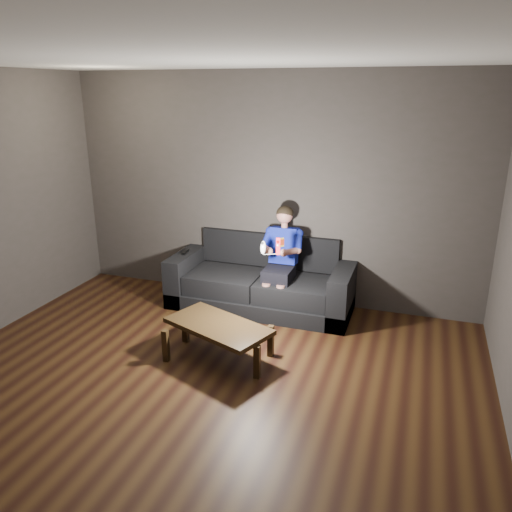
% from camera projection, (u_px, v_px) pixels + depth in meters
% --- Properties ---
extents(floor, '(5.00, 5.00, 0.00)m').
position_uv_depth(floor, '(177.00, 410.00, 4.06)').
color(floor, black).
rests_on(floor, ground).
extents(back_wall, '(5.00, 0.04, 2.70)m').
position_uv_depth(back_wall, '(270.00, 190.00, 5.87)').
color(back_wall, '#3A3632').
rests_on(back_wall, ground).
extents(ceiling, '(5.00, 5.00, 0.02)m').
position_uv_depth(ceiling, '(156.00, 53.00, 3.20)').
color(ceiling, silver).
rests_on(ceiling, back_wall).
extents(sofa, '(2.14, 0.93, 0.83)m').
position_uv_depth(sofa, '(262.00, 284.00, 5.96)').
color(sofa, black).
rests_on(sofa, floor).
extents(child, '(0.47, 0.57, 1.15)m').
position_uv_depth(child, '(281.00, 252.00, 5.69)').
color(child, black).
rests_on(child, sofa).
extents(wii_remote_red, '(0.06, 0.08, 0.18)m').
position_uv_depth(wii_remote_red, '(278.00, 246.00, 5.20)').
color(wii_remote_red, red).
rests_on(wii_remote_red, child).
extents(nunchuk_white, '(0.07, 0.10, 0.15)m').
position_uv_depth(nunchuk_white, '(263.00, 248.00, 5.26)').
color(nunchuk_white, white).
rests_on(nunchuk_white, child).
extents(wii_remote_black, '(0.06, 0.17, 0.03)m').
position_uv_depth(wii_remote_black, '(185.00, 252.00, 6.07)').
color(wii_remote_black, black).
rests_on(wii_remote_black, sofa).
extents(coffee_table, '(1.13, 0.84, 0.37)m').
position_uv_depth(coffee_table, '(218.00, 329.00, 4.74)').
color(coffee_table, black).
rests_on(coffee_table, floor).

